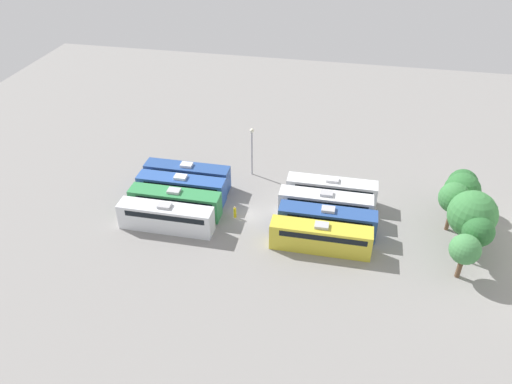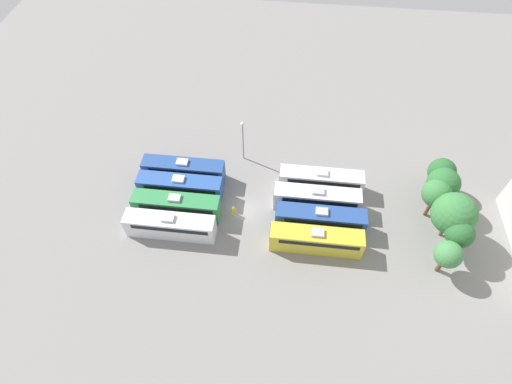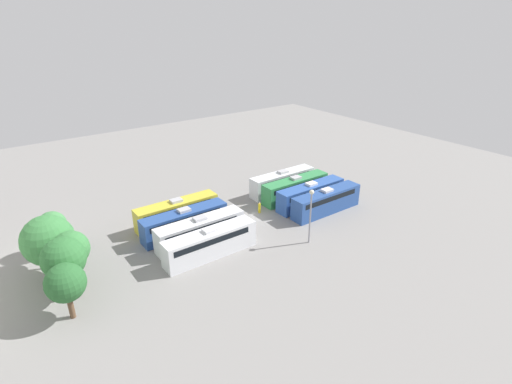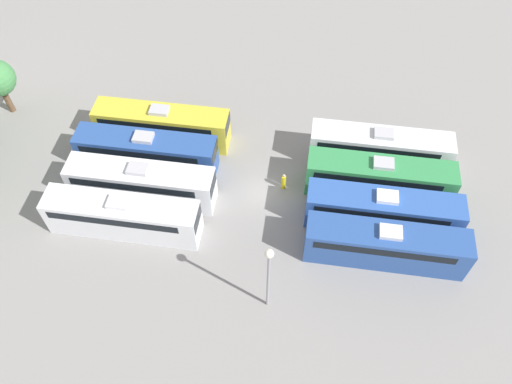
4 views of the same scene
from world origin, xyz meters
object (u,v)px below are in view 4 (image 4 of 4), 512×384
at_px(bus_0, 385,245).
at_px(worker_person, 284,182).
at_px(bus_3, 379,147).
at_px(bus_4, 123,216).
at_px(bus_6, 146,151).
at_px(bus_1, 382,210).
at_px(bus_5, 141,182).
at_px(bus_2, 379,177).
at_px(light_pole, 269,270).
at_px(bus_7, 162,124).

relative_size(bus_0, worker_person, 7.00).
distance_m(bus_0, bus_3, 9.67).
distance_m(bus_4, bus_6, 6.68).
bearing_deg(bus_1, worker_person, 72.25).
height_order(bus_4, worker_person, bus_4).
xyz_separation_m(bus_0, bus_5, (3.10, 19.40, 0.00)).
bearing_deg(worker_person, bus_4, 116.54).
bearing_deg(bus_3, bus_2, 179.02).
bearing_deg(light_pole, worker_person, 0.11).
xyz_separation_m(bus_5, light_pole, (-8.11, -11.33, 3.20)).
bearing_deg(bus_4, light_pole, -111.95).
xyz_separation_m(bus_3, bus_4, (-9.91, 19.53, 0.00)).
distance_m(bus_5, bus_7, 6.62).
xyz_separation_m(bus_6, worker_person, (-0.78, -11.81, -1.06)).
relative_size(bus_3, bus_4, 1.00).
relative_size(bus_3, worker_person, 7.00).
bearing_deg(bus_3, bus_0, -177.79).
height_order(bus_4, bus_5, same).
height_order(bus_0, bus_6, same).
height_order(bus_2, bus_6, same).
xyz_separation_m(bus_0, bus_4, (-0.25, 19.90, 0.00)).
height_order(bus_4, bus_6, same).
bearing_deg(bus_5, bus_1, -89.94).
distance_m(bus_1, bus_4, 20.00).
bearing_deg(bus_6, bus_5, -171.40).
bearing_deg(bus_0, bus_5, 80.92).
relative_size(bus_5, bus_6, 1.00).
distance_m(worker_person, light_pole, 11.49).
bearing_deg(bus_3, light_pole, 152.32).
xyz_separation_m(bus_1, worker_person, (2.53, 7.91, -1.06)).
distance_m(bus_0, bus_5, 19.64).
bearing_deg(bus_4, bus_0, -89.29).
distance_m(bus_2, bus_6, 19.47).
bearing_deg(worker_person, bus_2, -84.48).
xyz_separation_m(bus_2, bus_4, (-6.64, 19.47, 0.00)).
height_order(bus_4, light_pole, light_pole).
bearing_deg(bus_1, bus_5, 90.06).
bearing_deg(bus_7, bus_0, -116.58).
distance_m(bus_0, light_pole, 10.03).
relative_size(bus_5, worker_person, 7.00).
xyz_separation_m(bus_0, worker_person, (5.65, 8.09, -1.06)).
xyz_separation_m(bus_4, bus_5, (3.35, -0.50, 0.00)).
bearing_deg(bus_5, bus_0, -99.08).
distance_m(bus_2, light_pole, 14.10).
distance_m(bus_3, worker_person, 8.76).
relative_size(bus_2, light_pole, 1.60).
relative_size(bus_5, bus_7, 1.00).
xyz_separation_m(bus_4, light_pole, (-4.77, -11.83, 3.20)).
xyz_separation_m(bus_1, bus_4, (-3.37, 19.72, 0.00)).
bearing_deg(worker_person, bus_1, -107.75).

